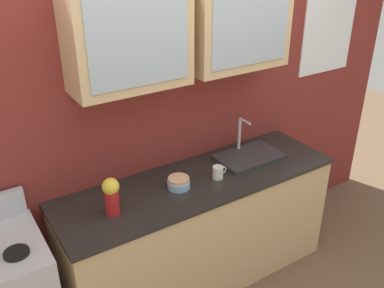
# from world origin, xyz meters

# --- Properties ---
(ground_plane) EXTENTS (10.00, 10.00, 0.00)m
(ground_plane) POSITION_xyz_m (0.00, 0.00, 0.00)
(ground_plane) COLOR brown
(back_wall_unit) EXTENTS (4.45, 0.41, 2.56)m
(back_wall_unit) POSITION_xyz_m (0.01, 0.32, 1.46)
(back_wall_unit) COLOR maroon
(back_wall_unit) RESTS_ON ground_plane
(counter) EXTENTS (2.10, 0.64, 0.91)m
(counter) POSITION_xyz_m (0.00, 0.00, 0.46)
(counter) COLOR tan
(counter) RESTS_ON ground_plane
(sink_faucet) EXTENTS (0.51, 0.32, 0.30)m
(sink_faucet) POSITION_xyz_m (0.50, 0.06, 0.93)
(sink_faucet) COLOR #2D2D30
(sink_faucet) RESTS_ON counter
(bowl_stack) EXTENTS (0.16, 0.16, 0.08)m
(bowl_stack) POSITION_xyz_m (-0.18, -0.01, 0.95)
(bowl_stack) COLOR #8CB7E0
(bowl_stack) RESTS_ON counter
(vase) EXTENTS (0.11, 0.11, 0.25)m
(vase) POSITION_xyz_m (-0.68, -0.05, 1.05)
(vase) COLOR #B21E1E
(vase) RESTS_ON counter
(cup_near_sink) EXTENTS (0.11, 0.08, 0.09)m
(cup_near_sink) POSITION_xyz_m (0.13, -0.05, 0.96)
(cup_near_sink) COLOR silver
(cup_near_sink) RESTS_ON counter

